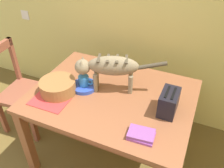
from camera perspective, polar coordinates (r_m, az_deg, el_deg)
The scene contains 9 objects.
dining_table at distance 1.95m, azimuth -0.00°, elevation -4.41°, with size 1.27×0.97×0.74m.
cat at distance 1.82m, azimuth -0.80°, elevation 4.10°, with size 0.67×0.29×0.31m.
saucer_bowl at distance 1.96m, azimuth -6.67°, elevation -0.55°, with size 0.20×0.20×0.03m, color blue.
coffee_mug at distance 1.93m, azimuth -6.70°, elevation 0.82°, with size 0.13×0.08×0.08m.
magazine at distance 1.89m, azimuth -14.56°, elevation -3.77°, with size 0.29×0.22×0.01m, color red.
book_stack at distance 1.57m, azimuth 7.00°, elevation -11.97°, with size 0.18×0.14×0.04m.
wicker_basket at distance 1.93m, azimuth -12.85°, elevation -0.61°, with size 0.28×0.28×0.11m.
toaster at distance 1.73m, azimuth 13.44°, elevation -4.27°, with size 0.12×0.20×0.18m.
wooden_chair_near at distance 2.58m, azimuth -21.13°, elevation -1.53°, with size 0.45×0.45×0.92m.
Camera 1 is at (0.70, 0.05, 1.93)m, focal length 38.18 mm.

